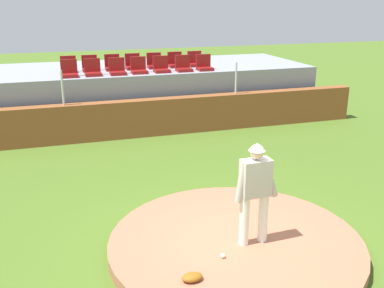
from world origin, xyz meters
The scene contains 23 objects.
ground_plane centered at (0.00, 0.00, 0.00)m, with size 60.00×60.00×0.00m, color #486620.
pitchers_mound centered at (0.00, 0.00, 0.10)m, with size 4.18×4.18×0.19m, color #A96649.
pitcher centered at (0.22, -0.18, 1.18)m, with size 0.75×0.27×1.69m.
baseball centered at (-0.41, -0.47, 0.23)m, with size 0.07×0.07×0.07m, color white.
fielding_glove centered at (-1.03, -0.88, 0.25)m, with size 0.30×0.20×0.11m, color #8E5415.
brick_barrier centered at (0.00, 6.73, 0.55)m, with size 13.77×0.40×1.10m, color brown.
fence_post_left centered at (-2.36, 6.73, 1.59)m, with size 0.06×0.06×0.97m, color silver.
fence_post_right centered at (2.83, 6.73, 1.59)m, with size 0.06×0.06×0.97m, color silver.
bleacher_platform centered at (0.00, 9.21, 0.86)m, with size 11.98×4.00×1.72m, color gray.
stadium_chair_0 centered at (-2.10, 7.71, 1.88)m, with size 0.48×0.44×0.50m.
stadium_chair_1 centered at (-1.42, 7.75, 1.88)m, with size 0.48×0.44×0.50m.
stadium_chair_2 centered at (-0.68, 7.71, 1.88)m, with size 0.48×0.44×0.50m.
stadium_chair_3 centered at (-0.01, 7.76, 1.88)m, with size 0.48×0.44×0.50m.
stadium_chair_4 centered at (0.71, 7.75, 1.88)m, with size 0.48×0.44×0.50m.
stadium_chair_5 centered at (1.42, 7.73, 1.88)m, with size 0.48×0.44×0.50m.
stadium_chair_6 centered at (2.12, 7.71, 1.88)m, with size 0.48×0.44×0.50m.
stadium_chair_7 centered at (-2.07, 8.62, 1.88)m, with size 0.48×0.44×0.50m.
stadium_chair_8 centered at (-1.42, 8.63, 1.88)m, with size 0.48×0.44×0.50m.
stadium_chair_9 centered at (-0.69, 8.64, 1.88)m, with size 0.48×0.44×0.50m.
stadium_chair_10 centered at (-0.03, 8.64, 1.88)m, with size 0.48×0.44×0.50m.
stadium_chair_11 centered at (0.69, 8.63, 1.88)m, with size 0.48×0.44×0.50m.
stadium_chair_12 centered at (1.42, 8.65, 1.88)m, with size 0.48×0.44×0.50m.
stadium_chair_13 centered at (2.12, 8.66, 1.88)m, with size 0.48×0.44×0.50m.
Camera 1 is at (-2.65, -5.96, 3.97)m, focal length 41.74 mm.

